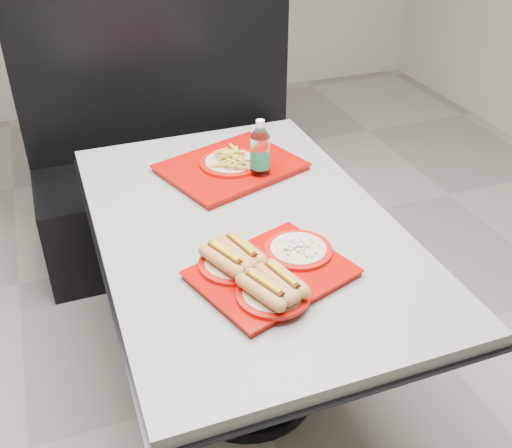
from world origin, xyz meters
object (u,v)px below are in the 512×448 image
object	(u,v)px
diner_table	(246,264)
water_bottle	(260,155)
tray_near	(266,270)
tray_far	(231,164)
booth_bench	(172,168)

from	to	relation	value
diner_table	water_bottle	bearing A→B (deg)	60.13
tray_near	water_bottle	bearing A→B (deg)	71.16
diner_table	tray_far	world-z (taller)	tray_far
diner_table	tray_far	bearing A→B (deg)	79.25
tray_far	water_bottle	xyz separation A→B (m)	(0.08, -0.10, 0.07)
diner_table	water_bottle	size ratio (longest dim) A/B	6.30
diner_table	tray_far	xyz separation A→B (m)	(0.07, 0.34, 0.19)
booth_bench	water_bottle	distance (m)	0.97
diner_table	booth_bench	bearing A→B (deg)	90.00
diner_table	tray_far	distance (m)	0.40
booth_bench	tray_near	size ratio (longest dim) A/B	2.81
tray_near	tray_far	size ratio (longest dim) A/B	0.87
diner_table	tray_near	size ratio (longest dim) A/B	2.96
diner_table	booth_bench	size ratio (longest dim) A/B	1.05
tray_near	water_bottle	distance (m)	0.57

